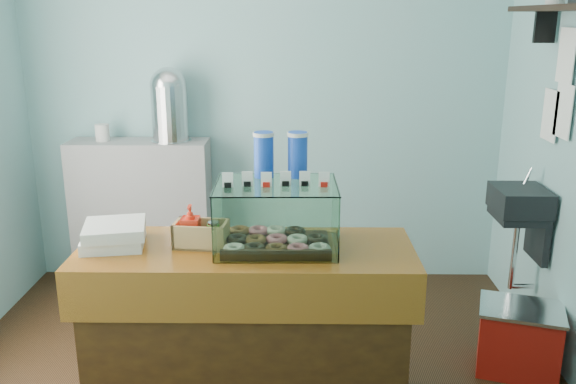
{
  "coord_description": "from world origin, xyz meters",
  "views": [
    {
      "loc": [
        0.24,
        -2.96,
        1.96
      ],
      "look_at": [
        0.2,
        -0.15,
        1.15
      ],
      "focal_mm": 38.0,
      "sensor_mm": 36.0,
      "label": 1
    }
  ],
  "objects_px": {
    "coffee_urn": "(169,103)",
    "red_cooler": "(519,339)",
    "counter": "(248,331)",
    "display_case": "(277,211)"
  },
  "relations": [
    {
      "from": "display_case",
      "to": "coffee_urn",
      "type": "height_order",
      "value": "coffee_urn"
    },
    {
      "from": "display_case",
      "to": "red_cooler",
      "type": "bearing_deg",
      "value": 13.67
    },
    {
      "from": "counter",
      "to": "red_cooler",
      "type": "bearing_deg",
      "value": 14.96
    },
    {
      "from": "display_case",
      "to": "coffee_urn",
      "type": "xyz_separation_m",
      "value": [
        -0.8,
        1.52,
        0.3
      ]
    },
    {
      "from": "counter",
      "to": "display_case",
      "type": "relative_size",
      "value": 2.77
    },
    {
      "from": "display_case",
      "to": "red_cooler",
      "type": "xyz_separation_m",
      "value": [
        1.36,
        0.36,
        -0.87
      ]
    },
    {
      "from": "counter",
      "to": "red_cooler",
      "type": "distance_m",
      "value": 1.58
    },
    {
      "from": "counter",
      "to": "coffee_urn",
      "type": "bearing_deg",
      "value": 112.73
    },
    {
      "from": "red_cooler",
      "to": "counter",
      "type": "bearing_deg",
      "value": -147.48
    },
    {
      "from": "coffee_urn",
      "to": "red_cooler",
      "type": "relative_size",
      "value": 0.98
    }
  ]
}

